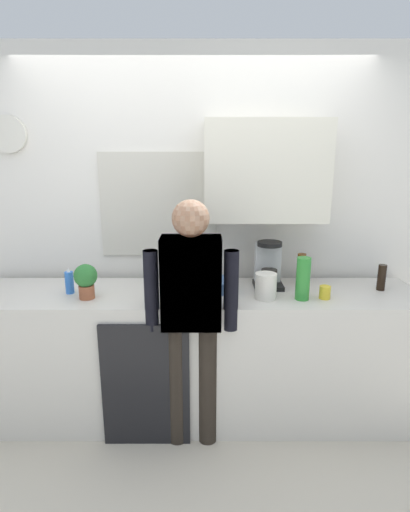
# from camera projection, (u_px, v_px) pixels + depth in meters

# --- Properties ---
(ground_plane) EXTENTS (8.00, 8.00, 0.00)m
(ground_plane) POSITION_uv_depth(u_px,v_px,m) (191.00, 439.00, 2.68)
(ground_plane) COLOR beige
(kitchen_counter) EXTENTS (3.10, 0.64, 0.93)m
(kitchen_counter) POSITION_uv_depth(u_px,v_px,m) (192.00, 354.00, 2.86)
(kitchen_counter) COLOR beige
(kitchen_counter) RESTS_ON ground_plane
(dishwasher_panel) EXTENTS (0.56, 0.02, 0.84)m
(dishwasher_panel) POSITION_uv_depth(u_px,v_px,m) (144.00, 386.00, 2.54)
(dishwasher_panel) COLOR black
(dishwasher_panel) RESTS_ON ground_plane
(back_wall_assembly) EXTENTS (4.70, 0.42, 2.60)m
(back_wall_assembly) POSITION_uv_depth(u_px,v_px,m) (200.00, 221.00, 3.02)
(back_wall_assembly) COLOR white
(back_wall_assembly) RESTS_ON ground_plane
(coffee_maker) EXTENTS (0.20, 0.20, 0.33)m
(coffee_maker) POSITION_uv_depth(u_px,v_px,m) (267.00, 266.00, 2.83)
(coffee_maker) COLOR black
(coffee_maker) RESTS_ON kitchen_counter
(bottle_amber_beer) EXTENTS (0.06, 0.06, 0.23)m
(bottle_amber_beer) POSITION_uv_depth(u_px,v_px,m) (300.00, 269.00, 2.87)
(bottle_amber_beer) COLOR brown
(bottle_amber_beer) RESTS_ON kitchen_counter
(bottle_dark_sauce) EXTENTS (0.06, 0.06, 0.18)m
(bottle_dark_sauce) POSITION_uv_depth(u_px,v_px,m) (380.00, 277.00, 2.77)
(bottle_dark_sauce) COLOR black
(bottle_dark_sauce) RESTS_ON kitchen_counter
(bottle_clear_soda) EXTENTS (0.09, 0.09, 0.28)m
(bottle_clear_soda) POSITION_uv_depth(u_px,v_px,m) (302.00, 279.00, 2.57)
(bottle_clear_soda) COLOR #2D8C33
(bottle_clear_soda) RESTS_ON kitchen_counter
(cup_yellow_cup) EXTENTS (0.07, 0.07, 0.08)m
(cup_yellow_cup) POSITION_uv_depth(u_px,v_px,m) (323.00, 292.00, 2.61)
(cup_yellow_cup) COLOR yellow
(cup_yellow_cup) RESTS_ON kitchen_counter
(mixing_bowl) EXTENTS (0.22, 0.22, 0.08)m
(mixing_bowl) POSITION_uv_depth(u_px,v_px,m) (219.00, 285.00, 2.76)
(mixing_bowl) COLOR #4C72A5
(mixing_bowl) RESTS_ON kitchen_counter
(potted_plant) EXTENTS (0.15, 0.15, 0.23)m
(potted_plant) POSITION_uv_depth(u_px,v_px,m) (84.00, 279.00, 2.59)
(potted_plant) COLOR #9E5638
(potted_plant) RESTS_ON kitchen_counter
(dish_soap) EXTENTS (0.06, 0.06, 0.18)m
(dish_soap) POSITION_uv_depth(u_px,v_px,m) (68.00, 282.00, 2.70)
(dish_soap) COLOR blue
(dish_soap) RESTS_ON kitchen_counter
(storage_canister) EXTENTS (0.14, 0.14, 0.17)m
(storage_canister) POSITION_uv_depth(u_px,v_px,m) (264.00, 286.00, 2.60)
(storage_canister) COLOR silver
(storage_canister) RESTS_ON kitchen_counter
(person_at_sink) EXTENTS (0.57, 0.22, 1.60)m
(person_at_sink) POSITION_uv_depth(u_px,v_px,m) (190.00, 306.00, 2.44)
(person_at_sink) COLOR brown
(person_at_sink) RESTS_ON ground_plane
(person_guest) EXTENTS (0.57, 0.22, 1.60)m
(person_guest) POSITION_uv_depth(u_px,v_px,m) (190.00, 306.00, 2.44)
(person_guest) COLOR brown
(person_guest) RESTS_ON ground_plane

